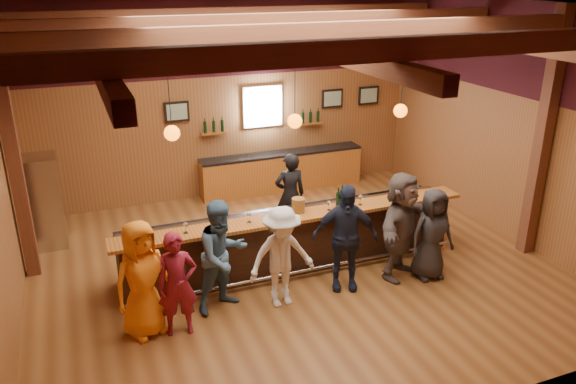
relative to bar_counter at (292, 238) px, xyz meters
name	(u,v)px	position (x,y,z in m)	size (l,w,h in m)	color
room	(294,89)	(-0.02, -0.09, 2.69)	(9.04, 9.00, 4.52)	brown
bar_counter	(292,238)	(0.00, 0.00, 0.00)	(6.30, 1.07, 1.11)	black
back_bar_cabinet	(282,171)	(1.18, 3.57, -0.05)	(4.00, 0.52, 0.95)	#924E1A
window	(262,106)	(0.78, 3.80, 1.53)	(0.95, 0.09, 0.95)	silver
framed_pictures	(297,102)	(1.65, 3.79, 1.58)	(5.35, 0.05, 0.45)	black
wine_shelves	(264,125)	(0.78, 3.73, 1.10)	(3.00, 0.18, 0.30)	#924E1A
pendant_lights	(295,121)	(-0.02, -0.15, 2.19)	(4.24, 0.24, 1.37)	black
stainless_fridge	(43,202)	(-4.12, 2.45, 0.38)	(0.70, 0.70, 1.80)	silver
customer_orange	(142,279)	(-2.77, -1.16, 0.37)	(0.87, 0.57, 1.78)	orange
customer_redvest	(178,284)	(-2.30, -1.32, 0.27)	(0.58, 0.38, 1.59)	maroon
customer_denim	(223,256)	(-1.52, -0.93, 0.38)	(0.88, 0.69, 1.81)	#426685
customer_white	(282,257)	(-0.64, -1.17, 0.31)	(1.08, 0.62, 1.67)	silver
customer_navy	(345,237)	(0.50, -1.06, 0.40)	(1.08, 0.45, 1.84)	#1C2439
customer_brown	(401,225)	(1.57, -1.06, 0.43)	(1.76, 0.56, 1.90)	#5A4D48
customer_dark	(432,234)	(2.04, -1.30, 0.29)	(0.79, 0.52, 1.62)	#28282A
bartender	(290,195)	(0.43, 1.17, 0.33)	(0.62, 0.41, 1.71)	black
ice_bucket	(298,205)	(0.03, -0.21, 0.71)	(0.23, 0.23, 0.25)	brown
bottle_a	(338,199)	(0.77, -0.27, 0.73)	(0.08, 0.08, 0.35)	black
bottle_b	(342,198)	(0.85, -0.24, 0.74)	(0.08, 0.08, 0.39)	black
glass_a	(129,235)	(-2.82, -0.36, 0.72)	(0.08, 0.08, 0.19)	silver
glass_b	(185,225)	(-1.95, -0.34, 0.72)	(0.08, 0.08, 0.18)	silver
glass_c	(217,220)	(-1.43, -0.33, 0.73)	(0.09, 0.09, 0.20)	silver
glass_d	(249,215)	(-0.89, -0.32, 0.72)	(0.08, 0.08, 0.18)	silver
glass_e	(285,211)	(-0.28, -0.38, 0.73)	(0.09, 0.09, 0.19)	silver
glass_f	(329,204)	(0.55, -0.34, 0.71)	(0.08, 0.08, 0.17)	silver
glass_g	(361,198)	(1.18, -0.33, 0.72)	(0.08, 0.08, 0.19)	silver
glass_h	(397,192)	(1.92, -0.33, 0.72)	(0.08, 0.08, 0.19)	silver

